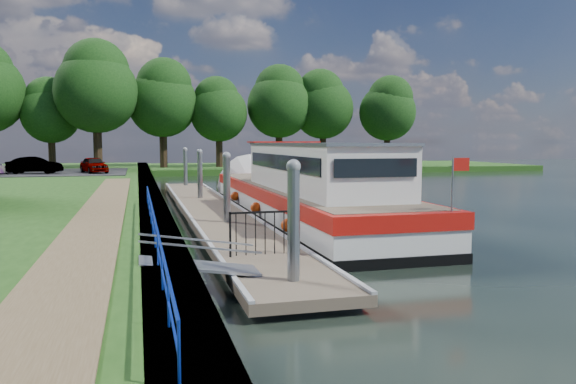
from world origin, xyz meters
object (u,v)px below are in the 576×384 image
object	(u,v)px
barge	(296,193)
car_b	(35,165)
car_a	(94,165)
pontoon	(211,213)

from	to	relation	value
barge	car_b	xyz separation A→B (m)	(-14.47, 23.85, 0.41)
barge	car_a	size ratio (longest dim) A/B	5.59
pontoon	barge	xyz separation A→B (m)	(3.60, -1.10, 0.90)
barge	car_a	distance (m)	25.99
car_b	car_a	bearing A→B (deg)	-80.29
car_a	car_b	world-z (taller)	car_b
car_a	barge	bearing A→B (deg)	-86.02
barge	car_a	bearing A→B (deg)	112.84
barge	car_b	world-z (taller)	barge
pontoon	car_a	size ratio (longest dim) A/B	7.93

